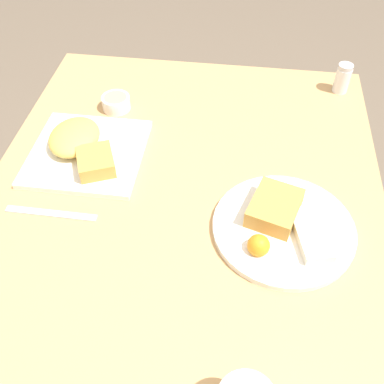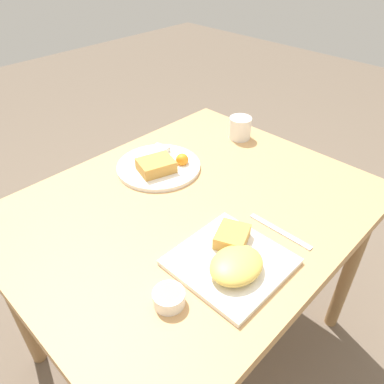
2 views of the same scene
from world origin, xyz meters
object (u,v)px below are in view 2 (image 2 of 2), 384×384
plate_square_near (233,259)px  sauce_ramekin (169,298)px  butter_knife (280,231)px  coffee_mug (240,128)px  plate_oval_far (159,165)px

plate_square_near → sauce_ramekin: 0.19m
plate_square_near → butter_knife: size_ratio=1.33×
sauce_ramekin → coffee_mug: bearing=27.3°
butter_knife → coffee_mug: size_ratio=2.31×
coffee_mug → butter_knife: bearing=-129.5°
plate_oval_far → sauce_ramekin: (-0.35, -0.43, 0.00)m
plate_oval_far → coffee_mug: coffee_mug is taller
plate_square_near → plate_oval_far: 0.49m
sauce_ramekin → butter_knife: size_ratio=0.37×
sauce_ramekin → butter_knife: (0.38, -0.05, -0.02)m
plate_oval_far → butter_knife: size_ratio=1.47×
plate_square_near → plate_oval_far: size_ratio=0.91×
plate_square_near → coffee_mug: coffee_mug is taller
sauce_ramekin → coffee_mug: (0.72, 0.37, 0.02)m
sauce_ramekin → butter_knife: sauce_ramekin is taller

